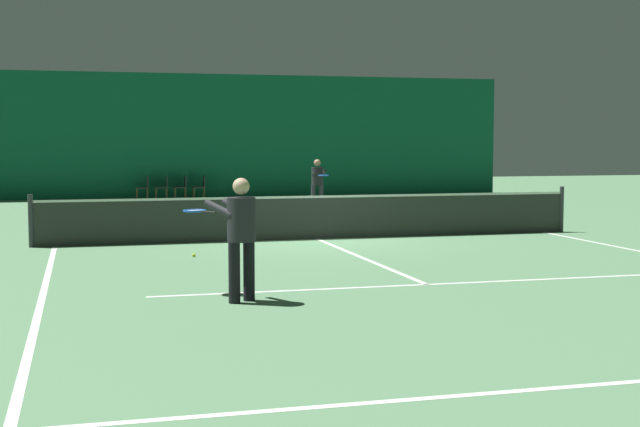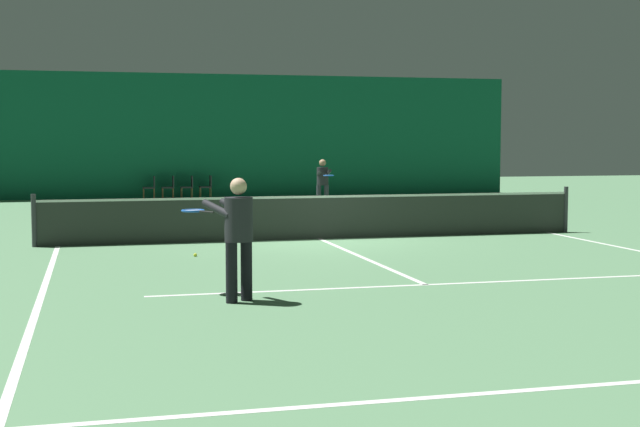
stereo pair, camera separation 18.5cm
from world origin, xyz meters
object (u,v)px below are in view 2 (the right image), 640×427
Objects in this scene: player_near at (237,230)px; courtside_chair_2 at (189,185)px; courtside_chair_3 at (207,185)px; courtside_chair_1 at (170,186)px; tennis_net at (320,216)px; courtside_chair_0 at (151,186)px; tennis_ball at (195,255)px; player_far at (323,180)px.

player_near is 21.64m from courtside_chair_2.
courtside_chair_2 is 0.69m from courtside_chair_3.
tennis_net is at bearing 7.99° from courtside_chair_1.
courtside_chair_3 is (2.28, 21.58, -0.48)m from player_near.
player_near is 21.70m from courtside_chair_3.
courtside_chair_0 is at bearing -31.69° from player_near.
courtside_chair_0 is 1.00× the size of courtside_chair_2.
courtside_chair_1 is 1.00× the size of courtside_chair_3.
player_near reaches higher than courtside_chair_3.
tennis_ball is at bearing -5.51° from courtside_chair_2.
tennis_ball is at bearing -0.81° from courtside_chair_0.
tennis_ball is (-5.09, -10.28, -0.88)m from player_far.
courtside_chair_3 is at bearing 90.00° from courtside_chair_2.
courtside_chair_2 is (-1.35, 14.53, -0.03)m from tennis_net.
tennis_net is at bearing 37.96° from tennis_ball.
courtside_chair_0 is at bearing -90.00° from courtside_chair_2.
courtside_chair_1 is at bearing -144.02° from player_far.
tennis_net is 7.26× the size of player_near.
tennis_net is 14.59m from courtside_chair_2.
courtside_chair_0 is 1.38m from courtside_chair_2.
courtside_chair_3 is (1.38, 0.00, 0.00)m from courtside_chair_1.
player_near is at bearing -112.60° from tennis_net.
player_far is 1.86× the size of courtside_chair_0.
tennis_ball is (-0.03, 4.73, -0.93)m from player_near.
courtside_chair_3 is (-2.77, 6.57, -0.43)m from player_far.
courtside_chair_1 and courtside_chair_3 have the same top height.
player_far reaches higher than courtside_chair_0.
courtside_chair_2 is at bearing -90.00° from courtside_chair_3.
courtside_chair_3 is at bearing 90.00° from courtside_chair_1.
courtside_chair_2 is at bearing 84.49° from tennis_ball.
courtside_chair_1 is at bearing 97.99° from tennis_net.
player_far is at bearing 63.66° from tennis_ball.
tennis_net reaches higher than courtside_chair_1.
player_far is at bearing 22.90° from courtside_chair_3.
tennis_net is 14.54m from courtside_chair_3.
player_near is at bearing -89.58° from tennis_ball.
tennis_net is 14.29× the size of courtside_chair_1.
player_near is 25.03× the size of tennis_ball.
tennis_net is 14.78m from courtside_chair_0.
courtside_chair_3 is at bearing 90.00° from courtside_chair_0.
courtside_chair_0 is (0.20, 21.58, -0.48)m from player_near.
courtside_chair_3 is (-0.65, 14.53, -0.03)m from tennis_net.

